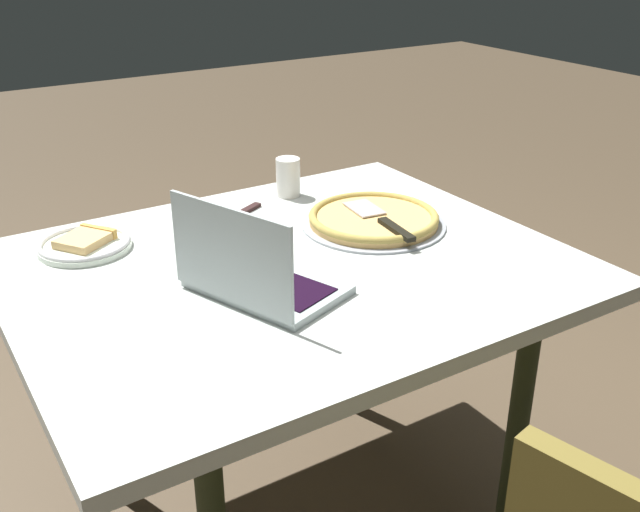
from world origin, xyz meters
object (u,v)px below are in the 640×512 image
at_px(pizza_tray, 374,219).
at_px(table_knife, 240,214).
at_px(dining_table, 290,290).
at_px(pizza_plate, 85,244).
at_px(laptop, 256,276).
at_px(drink_cup, 288,177).

bearing_deg(pizza_tray, table_knife, 137.10).
height_order(pizza_tray, table_knife, pizza_tray).
height_order(dining_table, pizza_plate, pizza_plate).
relative_size(pizza_plate, pizza_tray, 0.59).
bearing_deg(pizza_plate, table_knife, -0.50).
bearing_deg(pizza_tray, dining_table, -164.79).
relative_size(laptop, pizza_tray, 1.00).
height_order(dining_table, pizza_tray, pizza_tray).
bearing_deg(drink_cup, pizza_tray, -76.23).
distance_m(pizza_tray, table_knife, 0.35).
relative_size(pizza_tray, table_knife, 1.89).
bearing_deg(dining_table, table_knife, 83.83).
relative_size(dining_table, pizza_tray, 3.34).
bearing_deg(drink_cup, laptop, -126.18).
bearing_deg(drink_cup, pizza_plate, -174.03).
distance_m(dining_table, pizza_tray, 0.32).
bearing_deg(laptop, pizza_tray, 22.96).
height_order(laptop, drink_cup, laptop).
relative_size(pizza_plate, drink_cup, 2.02).
bearing_deg(table_knife, drink_cup, 19.58).
distance_m(pizza_plate, drink_cup, 0.60).
height_order(dining_table, table_knife, table_knife).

